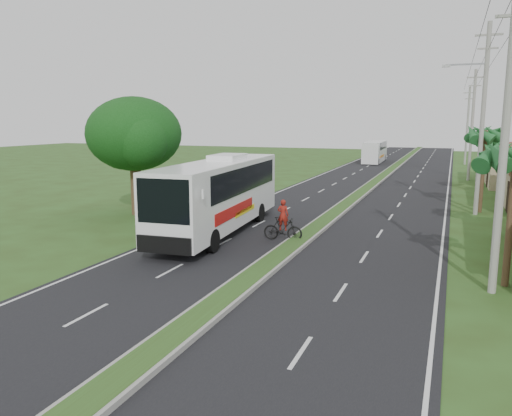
% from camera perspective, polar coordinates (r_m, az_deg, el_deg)
% --- Properties ---
extents(ground, '(180.00, 180.00, 0.00)m').
position_cam_1_polar(ground, '(19.20, -0.73, -8.37)').
color(ground, '#2F4419').
rests_on(ground, ground).
extents(road_asphalt, '(14.00, 160.00, 0.02)m').
position_cam_1_polar(road_asphalt, '(37.98, 10.76, 0.68)').
color(road_asphalt, black).
rests_on(road_asphalt, ground).
extents(median_strip, '(1.20, 160.00, 0.18)m').
position_cam_1_polar(median_strip, '(37.97, 10.77, 0.82)').
color(median_strip, gray).
rests_on(median_strip, ground).
extents(lane_edge_left, '(0.12, 160.00, 0.01)m').
position_cam_1_polar(lane_edge_left, '(39.75, 1.24, 1.25)').
color(lane_edge_left, silver).
rests_on(lane_edge_left, ground).
extents(lane_edge_right, '(0.12, 160.00, 0.01)m').
position_cam_1_polar(lane_edge_right, '(37.35, 20.90, 0.02)').
color(lane_edge_right, silver).
rests_on(lane_edge_right, ground).
extents(palm_verge_b, '(2.40, 2.40, 5.05)m').
position_cam_1_polar(palm_verge_b, '(29.02, 26.54, 5.61)').
color(palm_verge_b, '#473321').
rests_on(palm_verge_b, ground).
extents(palm_verge_c, '(2.40, 2.40, 5.85)m').
position_cam_1_polar(palm_verge_c, '(35.92, 24.76, 7.62)').
color(palm_verge_c, '#473321').
rests_on(palm_verge_c, ground).
extents(palm_verge_d, '(2.40, 2.40, 5.25)m').
position_cam_1_polar(palm_verge_d, '(44.95, 24.76, 7.19)').
color(palm_verge_d, '#473321').
rests_on(palm_verge_d, ground).
extents(shade_tree, '(6.30, 6.00, 7.54)m').
position_cam_1_polar(shade_tree, '(32.94, -13.90, 7.94)').
color(shade_tree, '#473321').
rests_on(shade_tree, ground).
extents(utility_pole_a, '(1.60, 0.28, 11.00)m').
position_cam_1_polar(utility_pole_a, '(18.93, 26.61, 7.81)').
color(utility_pole_a, gray).
rests_on(utility_pole_a, ground).
extents(utility_pole_b, '(3.20, 0.28, 12.00)m').
position_cam_1_polar(utility_pole_b, '(34.89, 24.44, 9.46)').
color(utility_pole_b, gray).
rests_on(utility_pole_b, ground).
extents(utility_pole_c, '(1.60, 0.28, 11.00)m').
position_cam_1_polar(utility_pole_c, '(54.88, 23.47, 8.80)').
color(utility_pole_c, gray).
rests_on(utility_pole_c, ground).
extents(utility_pole_d, '(1.60, 0.28, 10.50)m').
position_cam_1_polar(utility_pole_d, '(74.88, 23.01, 8.75)').
color(utility_pole_d, gray).
rests_on(utility_pole_d, ground).
extents(coach_bus_main, '(3.65, 13.07, 4.17)m').
position_cam_1_polar(coach_bus_main, '(27.02, -4.15, 1.99)').
color(coach_bus_main, white).
rests_on(coach_bus_main, ground).
extents(coach_bus_far, '(2.43, 10.41, 3.02)m').
position_cam_1_polar(coach_bus_far, '(74.43, 13.44, 6.40)').
color(coach_bus_far, white).
rests_on(coach_bus_far, ground).
extents(motorcyclist, '(2.04, 0.70, 2.13)m').
position_cam_1_polar(motorcyclist, '(25.30, 3.09, -2.10)').
color(motorcyclist, black).
rests_on(motorcyclist, ground).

